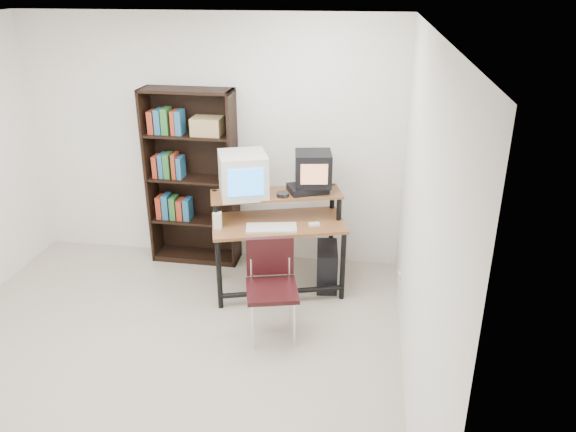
# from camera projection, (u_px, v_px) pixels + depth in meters

# --- Properties ---
(floor) EXTENTS (4.00, 4.00, 0.01)m
(floor) POSITION_uv_depth(u_px,v_px,m) (155.00, 363.00, 4.59)
(floor) COLOR beige
(floor) RESTS_ON ground
(ceiling) EXTENTS (4.00, 4.00, 0.01)m
(ceiling) POSITION_uv_depth(u_px,v_px,m) (116.00, 28.00, 3.56)
(ceiling) COLOR white
(ceiling) RESTS_ON back_wall
(back_wall) EXTENTS (4.00, 0.01, 2.60)m
(back_wall) POSITION_uv_depth(u_px,v_px,m) (212.00, 142.00, 5.89)
(back_wall) COLOR white
(back_wall) RESTS_ON floor
(right_wall) EXTENTS (0.01, 4.00, 2.60)m
(right_wall) POSITION_uv_depth(u_px,v_px,m) (419.00, 233.00, 3.81)
(right_wall) COLOR white
(right_wall) RESTS_ON floor
(computer_desk) EXTENTS (1.38, 0.95, 0.98)m
(computer_desk) POSITION_uv_depth(u_px,v_px,m) (278.00, 225.00, 5.41)
(computer_desk) COLOR brown
(computer_desk) RESTS_ON floor
(crt_monitor) EXTENTS (0.55, 0.55, 0.41)m
(crt_monitor) POSITION_uv_depth(u_px,v_px,m) (243.00, 175.00, 5.29)
(crt_monitor) COLOR silver
(crt_monitor) RESTS_ON computer_desk
(vcr) EXTENTS (0.44, 0.39, 0.08)m
(vcr) POSITION_uv_depth(u_px,v_px,m) (308.00, 189.00, 5.41)
(vcr) COLOR black
(vcr) RESTS_ON computer_desk
(crt_tv) EXTENTS (0.39, 0.38, 0.32)m
(crt_tv) POSITION_uv_depth(u_px,v_px,m) (313.00, 169.00, 5.36)
(crt_tv) COLOR black
(crt_tv) RESTS_ON vcr
(cd_spindle) EXTENTS (0.16, 0.16, 0.05)m
(cd_spindle) POSITION_uv_depth(u_px,v_px,m) (283.00, 195.00, 5.30)
(cd_spindle) COLOR #26262B
(cd_spindle) RESTS_ON computer_desk
(keyboard) EXTENTS (0.50, 0.29, 0.03)m
(keyboard) POSITION_uv_depth(u_px,v_px,m) (271.00, 229.00, 5.22)
(keyboard) COLOR silver
(keyboard) RESTS_ON computer_desk
(mousepad) EXTENTS (0.23, 0.20, 0.01)m
(mousepad) POSITION_uv_depth(u_px,v_px,m) (313.00, 226.00, 5.31)
(mousepad) COLOR black
(mousepad) RESTS_ON computer_desk
(mouse) EXTENTS (0.11, 0.09, 0.03)m
(mouse) POSITION_uv_depth(u_px,v_px,m) (314.00, 225.00, 5.29)
(mouse) COLOR white
(mouse) RESTS_ON mousepad
(desk_speaker) EXTENTS (0.09, 0.09, 0.17)m
(desk_speaker) POSITION_uv_depth(u_px,v_px,m) (218.00, 221.00, 5.22)
(desk_speaker) COLOR silver
(desk_speaker) RESTS_ON computer_desk
(pc_tower) EXTENTS (0.24, 0.47, 0.42)m
(pc_tower) POSITION_uv_depth(u_px,v_px,m) (327.00, 266.00, 5.65)
(pc_tower) COLOR black
(pc_tower) RESTS_ON floor
(school_chair) EXTENTS (0.52, 0.52, 0.86)m
(school_chair) POSITION_uv_depth(u_px,v_px,m) (271.00, 279.00, 4.78)
(school_chair) COLOR black
(school_chair) RESTS_ON floor
(bookshelf) EXTENTS (0.95, 0.33, 1.88)m
(bookshelf) POSITION_uv_depth(u_px,v_px,m) (192.00, 176.00, 5.92)
(bookshelf) COLOR black
(bookshelf) RESTS_ON floor
(wall_outlet) EXTENTS (0.02, 0.08, 0.12)m
(wall_outlet) POSITION_uv_depth(u_px,v_px,m) (399.00, 278.00, 5.25)
(wall_outlet) COLOR beige
(wall_outlet) RESTS_ON right_wall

